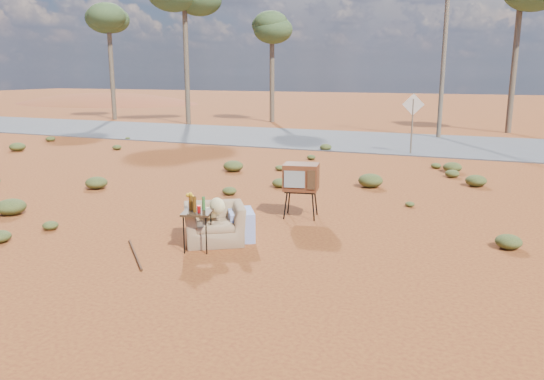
% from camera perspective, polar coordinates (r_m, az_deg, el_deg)
% --- Properties ---
extents(ground, '(140.00, 140.00, 0.00)m').
position_cam_1_polar(ground, '(9.13, -5.22, -6.24)').
color(ground, '#96531E').
rests_on(ground, ground).
extents(highway, '(140.00, 7.00, 0.04)m').
position_cam_1_polar(highway, '(23.20, 11.98, 5.08)').
color(highway, '#565659').
rests_on(highway, ground).
extents(dirt_mound, '(26.00, 18.00, 2.00)m').
position_cam_1_polar(dirt_mound, '(53.85, -17.39, 8.88)').
color(dirt_mound, brown).
rests_on(dirt_mound, ground).
extents(armchair, '(1.33, 1.29, 0.90)m').
position_cam_1_polar(armchair, '(9.37, -5.69, -3.05)').
color(armchair, '#8D6D4D').
rests_on(armchair, ground).
extents(tv_unit, '(0.78, 0.67, 1.12)m').
position_cam_1_polar(tv_unit, '(10.81, 3.15, 1.32)').
color(tv_unit, black).
rests_on(tv_unit, ground).
extents(side_table, '(0.58, 0.58, 0.95)m').
position_cam_1_polar(side_table, '(8.91, -8.22, -2.12)').
color(side_table, '#3B2815').
rests_on(side_table, ground).
extents(rusty_bar, '(1.08, 1.13, 0.04)m').
position_cam_1_polar(rusty_bar, '(9.01, -14.51, -6.72)').
color(rusty_bar, '#452612').
rests_on(rusty_bar, ground).
extents(road_sign, '(0.78, 0.06, 2.19)m').
position_cam_1_polar(road_sign, '(19.88, 14.90, 8.02)').
color(road_sign, brown).
rests_on(road_sign, ground).
extents(eucalyptus_far_left, '(3.20, 3.20, 7.10)m').
position_cam_1_polar(eucalyptus_far_left, '(35.47, -17.17, 16.89)').
color(eucalyptus_far_left, brown).
rests_on(eucalyptus_far_left, ground).
extents(eucalyptus_near_left, '(3.20, 3.20, 6.60)m').
position_cam_1_polar(eucalyptus_near_left, '(32.10, -0.00, 17.06)').
color(eucalyptus_near_left, brown).
rests_on(eucalyptus_near_left, ground).
extents(utility_pole_center, '(1.40, 0.20, 8.00)m').
position_cam_1_polar(utility_pole_center, '(25.27, 18.08, 14.72)').
color(utility_pole_center, brown).
rests_on(utility_pole_center, ground).
extents(scrub_patch, '(17.49, 8.07, 0.33)m').
position_cam_1_polar(scrub_patch, '(13.30, 0.27, 0.43)').
color(scrub_patch, '#545927').
rests_on(scrub_patch, ground).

